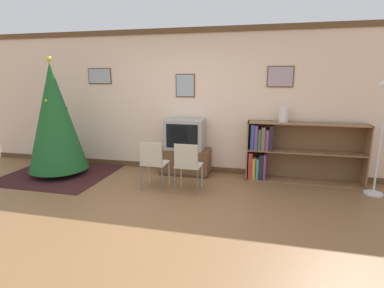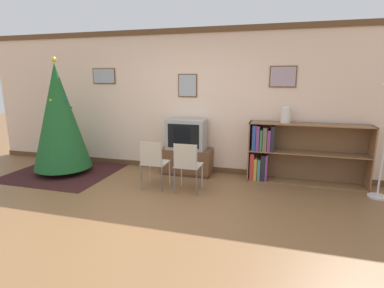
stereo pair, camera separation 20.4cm
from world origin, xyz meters
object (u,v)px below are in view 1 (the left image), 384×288
(tv_console, at_px, (185,161))
(vase, at_px, (283,114))
(christmas_tree, at_px, (55,118))
(folding_chair_left, at_px, (153,162))
(folding_chair_right, at_px, (188,164))
(bookshelf, at_px, (283,152))
(television, at_px, (185,134))

(tv_console, distance_m, vase, 1.99)
(christmas_tree, relative_size, folding_chair_left, 2.65)
(tv_console, xyz_separation_m, folding_chair_right, (0.29, -0.93, 0.22))
(christmas_tree, distance_m, folding_chair_right, 2.71)
(folding_chair_right, bearing_deg, folding_chair_left, 180.00)
(christmas_tree, bearing_deg, vase, 9.11)
(bookshelf, xyz_separation_m, vase, (-0.04, 0.02, 0.67))
(folding_chair_left, height_order, vase, vase)
(tv_console, bearing_deg, vase, 2.59)
(tv_console, relative_size, vase, 3.44)
(folding_chair_left, bearing_deg, tv_console, 72.88)
(christmas_tree, height_order, vase, christmas_tree)
(bookshelf, bearing_deg, christmas_tree, -171.21)
(christmas_tree, distance_m, tv_console, 2.54)
(tv_console, height_order, bookshelf, bookshelf)
(vase, bearing_deg, folding_chair_left, -153.60)
(christmas_tree, distance_m, bookshelf, 4.21)
(television, distance_m, bookshelf, 1.81)
(television, distance_m, folding_chair_right, 1.02)
(folding_chair_left, distance_m, folding_chair_right, 0.57)
(folding_chair_left, xyz_separation_m, vase, (2.04, 1.01, 0.72))
(tv_console, bearing_deg, folding_chair_left, -107.12)
(tv_console, relative_size, folding_chair_right, 1.16)
(tv_console, bearing_deg, christmas_tree, -166.13)
(television, height_order, vase, vase)
(tv_console, distance_m, television, 0.53)
(tv_console, distance_m, folding_chair_right, 1.00)
(folding_chair_right, distance_m, vase, 1.92)
(bookshelf, distance_m, vase, 0.67)
(christmas_tree, height_order, folding_chair_left, christmas_tree)
(television, relative_size, folding_chair_right, 0.87)
(bookshelf, bearing_deg, television, -177.93)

